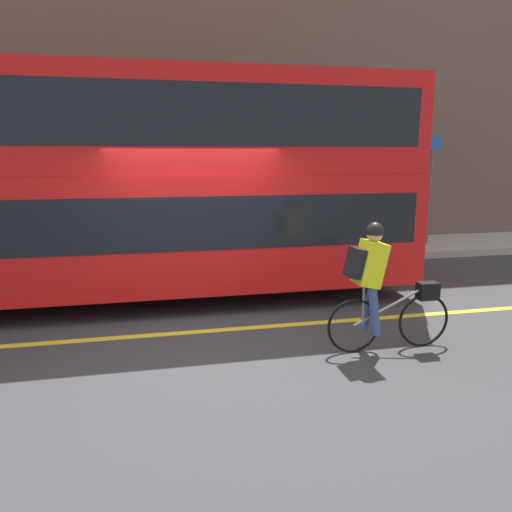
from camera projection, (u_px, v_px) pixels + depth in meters
name	position (u px, v px, depth m)	size (l,w,h in m)	color
ground_plane	(202.00, 331.00, 6.96)	(80.00, 80.00, 0.00)	#38383A
road_center_line	(202.00, 331.00, 6.93)	(50.00, 0.14, 0.01)	yellow
sidewalk_curb	(178.00, 256.00, 11.63)	(60.00, 2.30, 0.16)	#A8A399
building_facade	(168.00, 44.00, 11.88)	(60.00, 0.30, 9.99)	brown
bus	(71.00, 178.00, 7.88)	(11.06, 2.51, 3.67)	black
cyclist_on_bike	(379.00, 283.00, 6.10)	(1.64, 0.32, 1.63)	black
street_sign_post	(430.00, 184.00, 12.53)	(0.36, 0.09, 2.76)	#59595B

